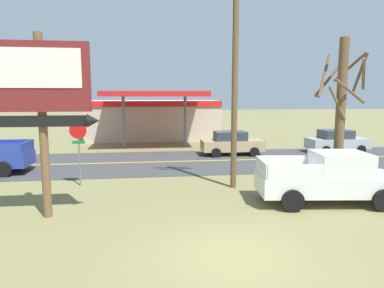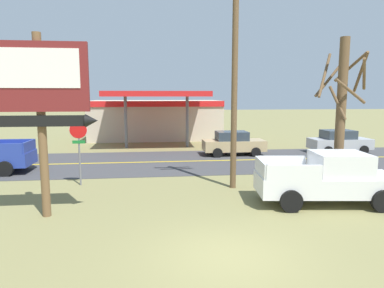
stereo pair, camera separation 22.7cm
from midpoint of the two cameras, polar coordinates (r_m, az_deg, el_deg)
The scene contains 11 objects.
ground_plane at distance 9.40m, azimuth 6.69°, elevation -17.85°, with size 180.00×180.00×0.00m, color olive.
road_asphalt at distance 21.71m, azimuth -1.23°, elevation -2.87°, with size 140.00×8.00×0.02m, color #3D3D3F.
road_centre_line at distance 21.71m, azimuth -1.23°, elevation -2.83°, with size 126.00×0.20×0.01m, color gold.
motel_sign at distance 12.29m, azimuth -22.99°, elevation 7.54°, with size 3.44×0.54×6.08m.
stop_sign at distance 16.50m, azimuth -17.62°, elevation 0.41°, with size 0.80×0.08×2.95m.
utility_pole at distance 15.33m, azimuth 7.41°, elevation 11.62°, with size 1.99×0.26×9.53m.
bare_tree at distance 16.20m, azimuth 23.56°, elevation 5.14°, with size 2.30×2.29×6.48m.
gas_station at distance 33.21m, azimuth -5.73°, elevation 4.22°, with size 12.00×11.50×4.40m.
pickup_white_parked_on_lawn at distance 14.24m, azimuth 21.84°, elevation -5.29°, with size 5.39×2.69×1.96m.
car_silver_near_lane at distance 27.01m, azimuth 23.12°, elevation 0.39°, with size 4.20×2.00×1.64m.
car_tan_mid_lane at distance 24.13m, azimuth 7.02°, elevation 0.14°, with size 4.20×2.00×1.64m.
Camera 2 is at (-1.90, -8.24, 4.09)m, focal length 32.66 mm.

